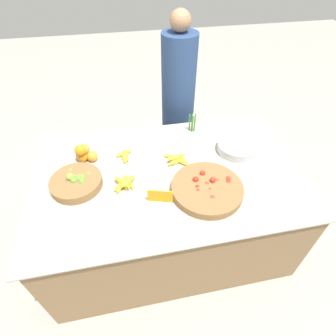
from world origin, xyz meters
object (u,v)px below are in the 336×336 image
object	(u,v)px
tomato_basket	(207,189)
price_sign	(160,196)
metal_bowl	(237,148)
vendor_person	(178,107)
lime_bowl	(76,182)

from	to	relation	value
tomato_basket	price_sign	size ratio (longest dim) A/B	3.02
tomato_basket	metal_bowl	bearing A→B (deg)	45.66
tomato_basket	price_sign	distance (m)	0.31
tomato_basket	metal_bowl	distance (m)	0.49
tomato_basket	metal_bowl	size ratio (longest dim) A/B	1.57
vendor_person	metal_bowl	bearing A→B (deg)	-69.98
lime_bowl	tomato_basket	size ratio (longest dim) A/B	0.73
metal_bowl	vendor_person	bearing A→B (deg)	110.02
lime_bowl	price_sign	bearing A→B (deg)	-24.81
tomato_basket	lime_bowl	bearing A→B (deg)	165.38
metal_bowl	price_sign	world-z (taller)	price_sign
metal_bowl	vendor_person	world-z (taller)	vendor_person
metal_bowl	price_sign	bearing A→B (deg)	-150.19
price_sign	lime_bowl	bearing A→B (deg)	171.79
lime_bowl	vendor_person	xyz separation A→B (m)	(0.89, 0.91, -0.06)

